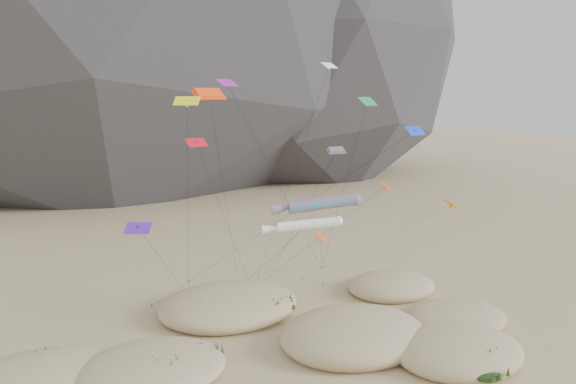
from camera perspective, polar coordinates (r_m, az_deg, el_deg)
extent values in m
plane|color=#CCB789|center=(48.88, 5.45, -17.88)|extent=(500.00, 500.00, 0.00)
ellipsoid|color=black|center=(167.08, 0.93, 15.29)|extent=(130.55, 126.41, 100.00)
ellipsoid|color=#CCB789|center=(52.87, 16.90, -15.18)|extent=(11.82, 10.05, 3.16)
ellipsoid|color=#CCB789|center=(49.43, -13.70, -17.03)|extent=(12.39, 10.53, 2.63)
ellipsoid|color=#CCB789|center=(53.64, 6.67, -14.22)|extent=(14.12, 12.00, 3.86)
ellipsoid|color=#CCB789|center=(60.69, 16.73, -12.04)|extent=(10.62, 9.02, 2.06)
ellipsoid|color=#CCB789|center=(60.53, -6.07, -11.40)|extent=(14.93, 12.69, 3.44)
ellipsoid|color=#CCB789|center=(67.39, 10.44, -9.37)|extent=(10.63, 9.03, 2.80)
ellipsoid|color=#CCB789|center=(51.66, -23.81, -16.57)|extent=(11.09, 9.43, 2.02)
ellipsoid|color=black|center=(51.80, 18.74, -15.48)|extent=(3.14, 2.69, 0.94)
ellipsoid|color=black|center=(49.41, 19.47, -17.08)|extent=(2.55, 2.18, 0.77)
ellipsoid|color=black|center=(48.09, -12.25, -17.50)|extent=(2.51, 2.15, 0.75)
ellipsoid|color=black|center=(50.88, -8.43, -15.88)|extent=(2.48, 2.12, 0.74)
ellipsoid|color=black|center=(52.33, 7.28, -14.61)|extent=(3.85, 3.30, 1.16)
ellipsoid|color=black|center=(55.82, 6.31, -13.06)|extent=(2.48, 2.12, 0.74)
ellipsoid|color=black|center=(51.23, 4.73, -15.36)|extent=(2.50, 2.13, 0.75)
ellipsoid|color=black|center=(61.78, 18.73, -11.62)|extent=(2.07, 1.77, 0.62)
ellipsoid|color=black|center=(62.20, -3.93, -10.53)|extent=(2.62, 2.25, 0.79)
ellipsoid|color=black|center=(59.35, -0.35, -11.65)|extent=(2.40, 2.05, 0.72)
ellipsoid|color=black|center=(66.91, 10.26, -9.44)|extent=(2.59, 2.22, 0.78)
ellipsoid|color=black|center=(64.91, 9.47, -10.13)|extent=(2.12, 1.81, 0.64)
ellipsoid|color=black|center=(53.17, -23.12, -15.67)|extent=(2.65, 2.27, 0.79)
ellipsoid|color=black|center=(50.71, -21.18, -16.97)|extent=(1.77, 1.51, 0.53)
cylinder|color=#3F2D1E|center=(65.66, -10.04, -10.33)|extent=(0.08, 0.08, 0.30)
cylinder|color=#3F2D1E|center=(66.94, -3.74, -9.79)|extent=(0.08, 0.08, 0.30)
cylinder|color=#3F2D1E|center=(71.29, -3.05, -8.52)|extent=(0.08, 0.08, 0.30)
cylinder|color=#3F2D1E|center=(70.46, 1.51, -8.74)|extent=(0.08, 0.08, 0.30)
cylinder|color=#3F2D1E|center=(68.63, 3.57, -9.27)|extent=(0.08, 0.08, 0.30)
cylinder|color=#3F2D1E|center=(70.39, -10.06, -8.91)|extent=(0.08, 0.08, 0.30)
cylinder|color=#3F2D1E|center=(74.47, 3.44, -7.70)|extent=(0.08, 0.08, 0.30)
cylinder|color=#3F2D1E|center=(63.77, -13.68, -11.10)|extent=(0.08, 0.08, 0.30)
cylinder|color=#E14317|center=(55.28, 3.50, -1.17)|extent=(6.83, 3.30, 1.92)
sphere|color=#E14317|center=(56.07, 6.84, -0.79)|extent=(1.29, 1.29, 1.29)
cone|color=#E14317|center=(54.65, -0.27, -1.64)|extent=(2.99, 1.92, 1.38)
cylinder|color=black|center=(61.94, -0.25, -5.68)|extent=(1.34, 13.12, 12.12)
cylinder|color=white|center=(51.74, 2.03, -3.30)|extent=(5.67, 2.82, 1.30)
sphere|color=white|center=(52.23, 5.10, -2.96)|extent=(0.95, 0.95, 0.95)
cone|color=white|center=(51.39, -1.40, -3.72)|extent=(2.45, 1.56, 0.97)
cylinder|color=black|center=(57.84, -2.49, -7.46)|extent=(3.20, 12.54, 10.93)
cube|color=#FF440D|center=(51.54, -8.01, 9.72)|extent=(3.06, 1.59, 0.85)
cube|color=#FF440D|center=(51.54, -8.02, 9.97)|extent=(2.59, 1.27, 0.83)
cylinder|color=black|center=(61.83, -6.38, -0.75)|extent=(9.07, 16.27, 22.66)
cube|color=red|center=(59.05, 4.95, 4.15)|extent=(2.06, 0.97, 0.57)
cube|color=red|center=(59.03, 4.95, 4.33)|extent=(1.75, 0.77, 0.57)
cylinder|color=black|center=(65.72, 1.32, -2.64)|extent=(1.15, 13.21, 16.83)
cube|color=#501DAC|center=(46.59, -15.00, -3.55)|extent=(2.34, 2.07, 0.72)
cube|color=#501DAC|center=(46.62, -14.99, -3.73)|extent=(0.31, 0.30, 0.72)
cylinder|color=black|center=(55.99, -12.12, -7.57)|extent=(8.57, 14.56, 12.15)
cube|color=#EA5716|center=(53.87, 3.39, -4.56)|extent=(1.90, 2.05, 0.73)
cube|color=#EA5716|center=(53.91, 3.39, -4.72)|extent=(0.32, 0.32, 0.63)
cylinder|color=black|center=(64.16, 3.42, -6.43)|extent=(9.89, 16.02, 9.25)
cube|color=white|center=(57.99, 4.22, 12.70)|extent=(1.87, 1.40, 0.59)
cube|color=white|center=(57.98, 4.22, 12.56)|extent=(0.24, 0.22, 0.58)
cylinder|color=black|center=(63.43, 0.19, 0.95)|extent=(2.51, 12.28, 25.52)
cube|color=red|center=(49.61, -9.29, 4.98)|extent=(2.04, 1.34, 0.70)
cube|color=red|center=(49.63, -9.29, 4.81)|extent=(0.26, 0.25, 0.65)
cylinder|color=black|center=(57.75, -6.12, -3.56)|extent=(9.83, 10.72, 18.55)
cube|color=purple|center=(54.03, -6.22, 10.98)|extent=(2.34, 1.86, 0.71)
cube|color=purple|center=(54.03, -6.22, 10.82)|extent=(0.30, 0.27, 0.71)
cylinder|color=black|center=(63.21, -0.60, 0.10)|extent=(16.99, 10.37, 23.74)
cube|color=#FF400D|center=(58.75, 9.91, 0.59)|extent=(2.28, 2.60, 0.87)
cube|color=#FF400D|center=(58.77, 9.91, 0.44)|extent=(0.36, 0.37, 0.79)
cylinder|color=black|center=(62.16, 2.69, -5.02)|extent=(10.10, 11.82, 13.31)
cube|color=#16944E|center=(62.76, 8.11, 9.10)|extent=(2.59, 1.91, 0.95)
cube|color=#16944E|center=(62.76, 8.11, 8.96)|extent=(0.37, 0.38, 0.79)
cylinder|color=black|center=(67.84, 5.57, -0.06)|extent=(0.24, 9.67, 21.87)
cube|color=yellow|center=(49.49, -10.24, 9.10)|extent=(2.48, 2.13, 0.76)
cube|color=yellow|center=(49.49, -10.24, 8.93)|extent=(0.33, 0.30, 0.76)
cylinder|color=black|center=(56.78, -10.13, -2.04)|extent=(3.27, 11.70, 22.13)
cube|color=blue|center=(55.37, 12.80, 6.08)|extent=(2.15, 1.23, 0.86)
cube|color=blue|center=(55.38, 12.79, 5.92)|extent=(0.28, 0.31, 0.69)
cylinder|color=black|center=(57.36, -1.30, -3.25)|extent=(22.13, 16.00, 19.22)
cube|color=orange|center=(62.69, 16.21, -1.19)|extent=(1.65, 2.41, 0.87)
cube|color=orange|center=(62.72, 16.21, -1.33)|extent=(0.33, 0.33, 0.74)
cylinder|color=black|center=(68.07, 9.30, -4.80)|extent=(6.10, 16.51, 11.03)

